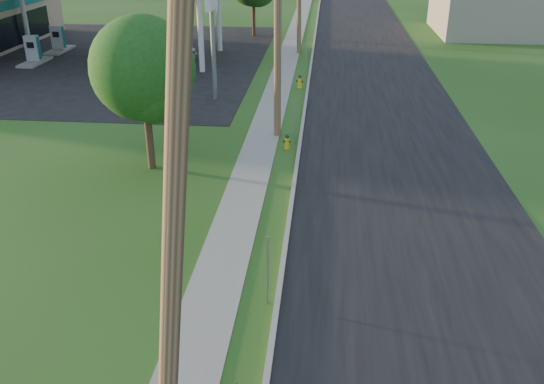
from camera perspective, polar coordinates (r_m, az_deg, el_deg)
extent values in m
cube|color=black|center=(20.36, 13.26, -1.63)|extent=(8.00, 120.00, 0.02)
cube|color=gray|center=(20.13, 1.95, -1.03)|extent=(0.15, 120.00, 0.15)
cube|color=gray|center=(20.32, -2.99, -0.97)|extent=(1.50, 120.00, 0.03)
cube|color=black|center=(44.58, -18.34, 12.52)|extent=(26.00, 28.00, 0.02)
cylinder|color=brown|center=(8.47, -9.81, -5.44)|extent=(1.31, 0.32, 9.48)
cylinder|color=brown|center=(25.42, 0.57, 16.07)|extent=(0.32, 0.32, 9.80)
cube|color=gray|center=(14.66, -0.42, -7.83)|extent=(0.05, 0.04, 2.00)
cube|color=gray|center=(25.34, 2.27, 6.92)|extent=(0.05, 0.04, 2.00)
cube|color=gray|center=(37.10, 3.38, 12.89)|extent=(0.05, 0.04, 2.00)
cylinder|color=silver|center=(49.42, -23.41, 16.17)|extent=(0.36, 0.36, 5.50)
cylinder|color=silver|center=(38.08, -7.12, 15.76)|extent=(0.36, 0.36, 5.50)
cylinder|color=silver|center=(44.47, -5.30, 17.22)|extent=(0.36, 0.36, 5.50)
cube|color=gray|center=(43.86, -22.41, 11.81)|extent=(1.20, 3.20, 0.18)
cube|color=#9EA0A3|center=(43.67, -22.63, 13.02)|extent=(0.90, 0.50, 1.70)
cube|color=#0A6C69|center=(43.67, -22.63, 13.02)|extent=(0.94, 0.40, 1.50)
cube|color=black|center=(43.39, -22.84, 13.26)|extent=(0.50, 0.02, 0.40)
cube|color=gray|center=(40.55, -10.77, 12.26)|extent=(1.20, 3.20, 0.18)
cube|color=#9EA0A3|center=(40.35, -10.89, 13.59)|extent=(0.90, 0.50, 1.70)
cube|color=#0A6C69|center=(40.35, -10.89, 13.59)|extent=(0.94, 0.40, 1.50)
cube|color=black|center=(40.05, -11.02, 13.86)|extent=(0.50, 0.02, 0.40)
cube|color=gray|center=(47.37, -20.28, 13.04)|extent=(1.20, 3.20, 0.18)
cube|color=#9EA0A3|center=(47.19, -20.46, 14.17)|extent=(0.90, 0.50, 1.70)
cube|color=#0A6C69|center=(47.19, -20.46, 14.17)|extent=(0.94, 0.40, 1.50)
cube|color=black|center=(46.91, -20.65, 14.40)|extent=(0.50, 0.02, 0.40)
cube|color=gray|center=(44.32, -9.39, 13.47)|extent=(1.20, 3.20, 0.18)
cube|color=#9EA0A3|center=(44.14, -9.48, 14.69)|extent=(0.90, 0.50, 1.70)
cube|color=#0A6C69|center=(44.14, -9.48, 14.69)|extent=(0.94, 0.40, 1.50)
cube|color=black|center=(43.84, -9.60, 14.94)|extent=(0.50, 0.02, 0.40)
cylinder|color=gray|center=(31.76, -5.81, 13.44)|extent=(0.24, 0.24, 5.00)
cube|color=gray|center=(55.95, 23.44, 16.25)|extent=(14.00, 10.00, 4.00)
cylinder|color=#38291B|center=(23.10, -12.11, 5.92)|extent=(0.30, 0.30, 3.08)
sphere|color=#214712|center=(22.42, -12.69, 11.86)|extent=(3.94, 3.94, 3.94)
sphere|color=#214712|center=(22.17, -11.76, 10.15)|extent=(2.71, 2.71, 2.71)
cylinder|color=#38291B|center=(50.62, -1.83, 17.23)|extent=(0.30, 0.30, 3.63)
cylinder|color=yellow|center=(25.07, 1.49, 4.36)|extent=(0.25, 0.25, 0.05)
cylinder|color=yellow|center=(24.98, 1.49, 4.88)|extent=(0.20, 0.20, 0.53)
cylinder|color=yellow|center=(24.90, 1.50, 5.38)|extent=(0.25, 0.25, 0.04)
sphere|color=#06371C|center=(24.89, 1.50, 5.45)|extent=(0.21, 0.21, 0.21)
cylinder|color=#06371C|center=(24.85, 1.50, 5.68)|extent=(0.04, 0.04, 0.05)
cylinder|color=#06371C|center=(24.84, 1.48, 4.93)|extent=(0.10, 0.11, 0.10)
cylinder|color=#06371C|center=(24.96, 1.21, 5.04)|extent=(0.09, 0.08, 0.08)
cylinder|color=#06371C|center=(24.95, 1.78, 5.02)|extent=(0.09, 0.08, 0.08)
cylinder|color=yellow|center=(34.55, 2.76, 10.30)|extent=(0.30, 0.30, 0.06)
cylinder|color=yellow|center=(34.47, 2.77, 10.77)|extent=(0.23, 0.23, 0.64)
cylinder|color=yellow|center=(34.40, 2.78, 11.21)|extent=(0.30, 0.30, 0.04)
sphere|color=#0C361E|center=(34.39, 2.78, 11.28)|extent=(0.25, 0.25, 0.25)
cylinder|color=#0C361E|center=(34.36, 2.78, 11.49)|extent=(0.05, 0.05, 0.06)
cylinder|color=#0C361E|center=(34.32, 2.67, 10.85)|extent=(0.16, 0.16, 0.12)
cylinder|color=#0C361E|center=(34.51, 2.54, 10.93)|extent=(0.13, 0.13, 0.10)
cylinder|color=#0C361E|center=(34.39, 3.00, 10.87)|extent=(0.13, 0.13, 0.10)
imported|color=#A1A2A7|center=(42.10, -10.51, 13.67)|extent=(4.48, 2.14, 1.48)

